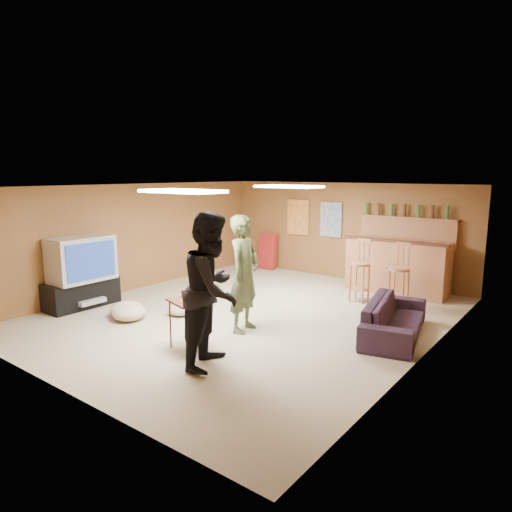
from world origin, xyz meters
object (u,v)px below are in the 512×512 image
Objects in this scene: tray_table at (188,324)px; person_olive at (244,274)px; person_black at (212,290)px; bar_counter at (397,266)px; sofa at (395,318)px; tv_body at (81,259)px.

person_olive is at bearing 80.74° from tray_table.
bar_counter is at bearing -27.27° from person_black.
sofa is at bearing 46.16° from tray_table.
bar_counter is 1.11× the size of person_olive.
bar_counter is 1.02× the size of person_black.
person_black reaches higher than person_olive.
person_black is at bearing 136.01° from sofa.
bar_counter is 4.92m from person_black.
sofa is (1.47, 2.41, -0.71)m from person_black.
sofa is (0.90, -2.46, -0.27)m from bar_counter.
tv_body is 0.61× the size of person_olive.
tray_table is (-2.12, -2.21, 0.07)m from sofa.
person_black is at bearing -96.71° from bar_counter.
sofa is (5.05, 1.99, -0.62)m from tv_body.
tray_table is at bearing 123.62° from sofa.
person_olive is 0.92× the size of person_black.
tv_body reaches higher than bar_counter.
tv_body is 6.09m from bar_counter.
bar_counter is (4.15, 4.45, -0.35)m from tv_body.
person_black is at bearing -16.69° from tray_table.
tv_body is at bearing 94.53° from person_olive.
sofa is 2.74× the size of tray_table.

